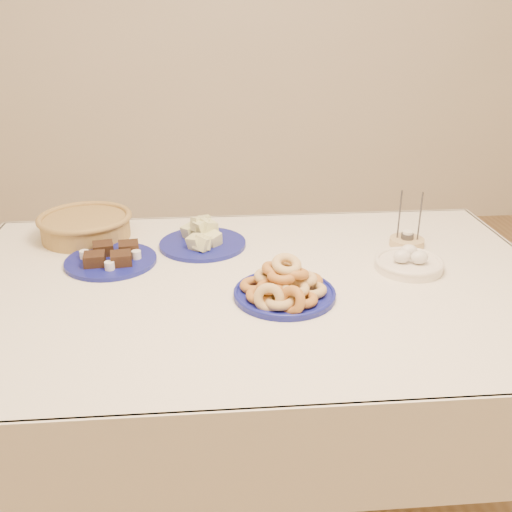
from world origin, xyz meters
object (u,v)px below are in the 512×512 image
Objects in this scene: dining_table at (255,315)px; brownie_plate at (111,258)px; wicker_basket at (86,225)px; candle_holder at (407,241)px; egg_bowl at (409,262)px; donut_platter at (284,287)px; melon_plate at (203,238)px.

dining_table is 5.66× the size of brownie_plate.
wicker_basket is 2.01× the size of candle_holder.
egg_bowl is (-0.05, -0.17, 0.00)m from candle_holder.
candle_holder is (0.44, 0.32, -0.02)m from donut_platter.
brownie_plate is at bearing -157.63° from melon_plate.
dining_table is 9.40× the size of candle_holder.
donut_platter reaches higher than brownie_plate.
egg_bowl reaches higher than dining_table.
brownie_plate is (-0.27, -0.11, -0.01)m from melon_plate.
dining_table is at bearing -174.36° from egg_bowl.
candle_holder reaches higher than donut_platter.
melon_plate is at bearing 119.64° from donut_platter.
wicker_basket is (-0.60, 0.48, 0.01)m from donut_platter.
wicker_basket reaches higher than brownie_plate.
donut_platter reaches higher than wicker_basket.
candle_holder reaches higher than dining_table.
dining_table is 5.93× the size of melon_plate.
wicker_basket is 1.81× the size of egg_bowl.
melon_plate is 0.96× the size of brownie_plate.
dining_table is 0.46m from brownie_plate.
donut_platter is 0.77m from wicker_basket.
brownie_plate reaches higher than dining_table.
brownie_plate is (-0.49, 0.27, -0.02)m from donut_platter.
melon_plate reaches higher than dining_table.
melon_plate reaches higher than wicker_basket.
egg_bowl is at bearing -106.75° from candle_holder.
dining_table is at bearing -35.57° from wicker_basket.
egg_bowl is at bearing -18.71° from wicker_basket.
brownie_plate is 0.25m from wicker_basket.
donut_platter is (0.07, -0.10, 0.14)m from dining_table.
dining_table is at bearing -21.28° from brownie_plate.
dining_table is 8.46× the size of egg_bowl.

